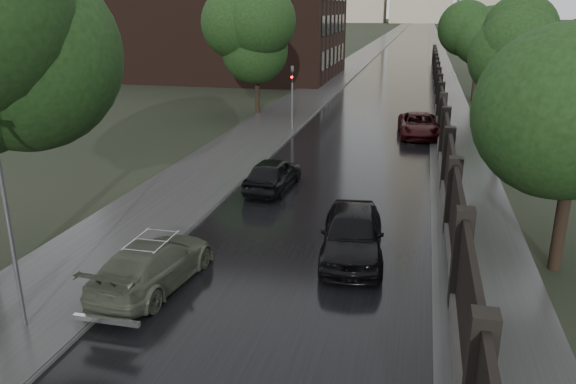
{
  "coord_description": "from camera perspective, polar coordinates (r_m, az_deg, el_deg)",
  "views": [
    {
      "loc": [
        3.34,
        -8.38,
        7.31
      ],
      "look_at": [
        -0.73,
        8.79,
        1.5
      ],
      "focal_mm": 35.0,
      "sensor_mm": 36.0,
      "label": 1
    }
  ],
  "objects": [
    {
      "name": "road",
      "position": [
        198.54,
        12.84,
        15.68
      ],
      "size": [
        8.0,
        420.0,
        0.02
      ],
      "primitive_type": "cube",
      "color": "black",
      "rests_on": "ground"
    },
    {
      "name": "tree_right_c",
      "position": [
        48.62,
        18.84,
        14.5
      ],
      "size": [
        4.08,
        4.08,
        7.01
      ],
      "color": "black",
      "rests_on": "ground"
    },
    {
      "name": "traffic_light",
      "position": [
        34.59,
        0.44,
        10.05
      ],
      "size": [
        0.16,
        0.32,
        4.0
      ],
      "color": "#59595E",
      "rests_on": "ground"
    },
    {
      "name": "car_right_near",
      "position": [
        17.21,
        6.55,
        -4.2
      ],
      "size": [
        2.28,
        4.75,
        1.56
      ],
      "primitive_type": "imported",
      "rotation": [
        0.0,
        0.0,
        0.1
      ],
      "color": "black",
      "rests_on": "ground"
    },
    {
      "name": "fence_right",
      "position": [
        40.9,
        15.11,
        8.74
      ],
      "size": [
        0.45,
        75.72,
        2.7
      ],
      "color": "#383533",
      "rests_on": "ground"
    },
    {
      "name": "car_right_far",
      "position": [
        34.4,
        13.16,
        6.63
      ],
      "size": [
        2.72,
        5.11,
        1.37
      ],
      "primitive_type": "imported",
      "rotation": [
        0.0,
        0.0,
        0.09
      ],
      "color": "black",
      "rests_on": "ground"
    },
    {
      "name": "sidewalk_left",
      "position": [
        198.73,
        11.05,
        15.81
      ],
      "size": [
        4.0,
        420.0,
        0.16
      ],
      "primitive_type": "cube",
      "color": "#2D2D2D",
      "rests_on": "ground"
    },
    {
      "name": "volga_sedan",
      "position": [
        15.87,
        -13.56,
        -7.12
      ],
      "size": [
        2.26,
        4.68,
        1.31
      ],
      "primitive_type": "imported",
      "rotation": [
        0.0,
        0.0,
        3.05
      ],
      "color": "#474C3D",
      "rests_on": "ground"
    },
    {
      "name": "tree_right_b",
      "position": [
        30.76,
        21.6,
        12.58
      ],
      "size": [
        4.08,
        4.08,
        7.01
      ],
      "color": "black",
      "rests_on": "ground"
    },
    {
      "name": "lamp_post",
      "position": [
        13.98,
        -26.48,
        -3.16
      ],
      "size": [
        0.25,
        0.12,
        5.11
      ],
      "color": "#59595E",
      "rests_on": "ground"
    },
    {
      "name": "tree_left_far",
      "position": [
        40.07,
        -3.24,
        15.23
      ],
      "size": [
        4.25,
        4.25,
        7.39
      ],
      "color": "black",
      "rests_on": "ground"
    },
    {
      "name": "verge_right",
      "position": [
        198.53,
        14.48,
        15.57
      ],
      "size": [
        3.0,
        420.0,
        0.08
      ],
      "primitive_type": "cube",
      "color": "#2D2D2D",
      "rests_on": "ground"
    },
    {
      "name": "hatchback_left",
      "position": [
        23.53,
        -1.53,
        1.86
      ],
      "size": [
        1.87,
        4.11,
        1.37
      ],
      "primitive_type": "imported",
      "rotation": [
        0.0,
        0.0,
        3.08
      ],
      "color": "black",
      "rests_on": "ground"
    }
  ]
}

